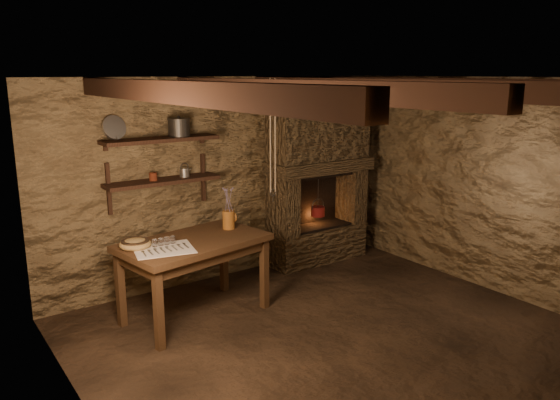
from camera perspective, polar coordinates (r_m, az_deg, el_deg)
floor at (r=5.37m, az=5.39°, el=-13.93°), size 4.50×4.50×0.00m
back_wall at (r=6.55m, az=-5.82°, el=2.17°), size 4.50×0.04×2.40m
front_wall at (r=3.75m, az=26.28°, el=-7.65°), size 4.50×0.04×2.40m
left_wall at (r=3.92m, az=-20.24°, el=-6.18°), size 0.04×4.00×2.40m
right_wall at (r=6.61m, az=20.63°, el=1.48°), size 0.04×4.00×2.40m
ceiling at (r=4.79m, az=6.02°, el=12.58°), size 4.50×4.00×0.04m
beam_far_left at (r=3.97m, az=-10.89°, el=11.01°), size 0.14×3.95×0.16m
beam_mid_left at (r=4.48m, az=1.07°, el=11.46°), size 0.14×3.95×0.16m
beam_mid_right at (r=5.13m, az=10.29°, el=11.48°), size 0.14×3.95×0.16m
beam_far_right at (r=5.88m, az=17.30°, el=11.30°), size 0.14×3.95×0.16m
shelf_lower at (r=6.02m, az=-12.14°, el=1.93°), size 1.25×0.30×0.04m
shelf_upper at (r=5.95m, az=-12.35°, el=6.18°), size 1.25×0.30×0.04m
hearth at (r=7.05m, az=4.00°, el=3.21°), size 1.43×0.51×2.30m
work_table at (r=5.64m, az=-8.88°, el=-7.80°), size 1.55×1.05×0.82m
linen_cloth at (r=5.26m, az=-12.05°, el=-5.06°), size 0.62×0.54×0.01m
pewter_cutlery_row at (r=5.24m, az=-11.98°, el=-5.01°), size 0.48×0.27×0.01m
drinking_glasses at (r=5.34m, az=-12.35°, el=-4.34°), size 0.17×0.05×0.07m
stoneware_jug at (r=5.80m, az=-5.40°, el=-1.15°), size 0.15×0.15×0.45m
wooden_bowl at (r=5.36m, az=-14.89°, el=-4.50°), size 0.35×0.35×0.11m
iron_stockpot at (r=6.03m, az=-10.51°, el=7.38°), size 0.28×0.28×0.18m
tin_pan at (r=5.87m, az=-16.95°, el=7.26°), size 0.27×0.15×0.25m
small_kettle at (r=6.11m, az=-9.95°, el=2.85°), size 0.17×0.15×0.15m
rusty_tin at (r=5.97m, az=-13.11°, el=2.40°), size 0.10×0.10×0.09m
red_pot at (r=7.11m, az=3.98°, el=-1.11°), size 0.22×0.22×0.54m
hanging_ropes at (r=5.68m, az=-0.76°, el=6.68°), size 0.08×0.08×1.20m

